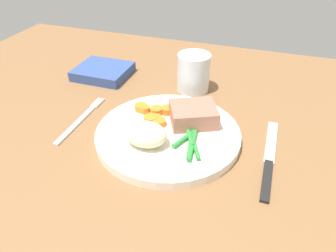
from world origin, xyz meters
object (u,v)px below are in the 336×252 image
(fork, at_px, (81,120))
(water_glass, at_px, (193,75))
(napkin, at_px, (103,71))
(knife, at_px, (269,159))
(dinner_plate, at_px, (168,134))
(meat_portion, at_px, (193,114))

(fork, distance_m, water_glass, 0.26)
(water_glass, relative_size, napkin, 0.67)
(knife, bearing_deg, dinner_plate, 176.94)
(dinner_plate, xyz_separation_m, meat_portion, (0.03, 0.04, 0.02))
(knife, distance_m, water_glass, 0.27)
(knife, relative_size, water_glass, 2.48)
(meat_portion, xyz_separation_m, water_glass, (-0.04, 0.15, 0.00))
(meat_portion, bearing_deg, fork, -168.58)
(fork, xyz_separation_m, knife, (0.35, -0.00, -0.00))
(meat_portion, relative_size, napkin, 0.65)
(dinner_plate, bearing_deg, water_glass, 91.58)
(knife, bearing_deg, meat_portion, 160.92)
(meat_portion, distance_m, water_glass, 0.15)
(water_glass, bearing_deg, meat_portion, -75.03)
(dinner_plate, xyz_separation_m, fork, (-0.18, -0.00, -0.01))
(meat_portion, distance_m, knife, 0.15)
(meat_portion, xyz_separation_m, knife, (0.14, -0.04, -0.03))
(dinner_plate, relative_size, napkin, 2.07)
(knife, xyz_separation_m, water_glass, (-0.18, 0.19, 0.03))
(napkin, bearing_deg, knife, -24.83)
(dinner_plate, xyz_separation_m, napkin, (-0.23, 0.18, 0.00))
(knife, height_order, napkin, napkin)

